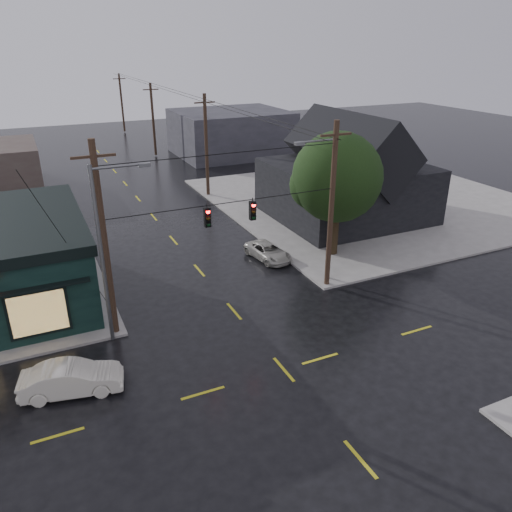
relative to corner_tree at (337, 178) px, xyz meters
name	(u,v)px	position (x,y,z in m)	size (l,w,h in m)	color
ground_plane	(284,369)	(-9.49, -10.46, -5.65)	(160.00, 160.00, 0.00)	black
sidewalk_ne	(370,200)	(10.51, 9.54, -5.58)	(28.00, 28.00, 0.15)	gray
ne_building	(348,166)	(5.51, 6.54, -1.18)	(12.60, 11.60, 8.75)	black
corner_tree	(337,178)	(0.00, 0.00, 0.00)	(6.12, 6.12, 8.60)	black
utility_pole_nw	(117,333)	(-15.99, -3.96, -5.65)	(2.00, 0.32, 10.15)	black
utility_pole_ne	(326,286)	(-2.99, -3.96, -5.65)	(2.00, 0.32, 10.15)	black
utility_pole_far_a	(208,196)	(-2.99, 17.54, -5.65)	(2.00, 0.32, 9.65)	black
utility_pole_far_b	(156,156)	(-2.99, 37.54, -5.65)	(2.00, 0.32, 9.15)	black
utility_pole_far_c	(125,132)	(-2.99, 57.54, -5.65)	(2.00, 0.32, 9.15)	black
span_signal_assembly	(230,213)	(-9.40, -3.96, 0.04)	(13.00, 0.48, 1.23)	black
streetlight_nw	(113,341)	(-16.29, -4.66, -5.65)	(5.40, 0.30, 9.15)	slate
streetlight_ne	(327,280)	(-2.49, -3.26, -5.65)	(5.40, 0.30, 9.15)	slate
bg_building_east	(231,133)	(6.51, 34.54, -2.85)	(14.00, 12.00, 5.60)	#2D2D33
sedan_cream	(71,379)	(-18.60, -7.99, -4.94)	(1.50, 4.31, 1.42)	silver
suv_silver	(268,252)	(-4.48, 1.32, -5.11)	(1.82, 3.95, 1.10)	#AEAAA1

